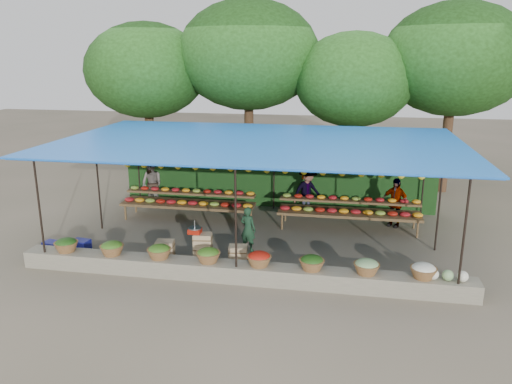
% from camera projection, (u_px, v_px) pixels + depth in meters
% --- Properties ---
extents(ground, '(60.00, 60.00, 0.00)m').
position_uv_depth(ground, '(259.00, 239.00, 14.20)').
color(ground, brown).
rests_on(ground, ground).
extents(stone_curb, '(10.60, 0.55, 0.40)m').
position_uv_depth(stone_curb, '(238.00, 272.00, 11.54)').
color(stone_curb, '#696354').
rests_on(stone_curb, ground).
extents(stall_canopy, '(10.80, 6.60, 2.82)m').
position_uv_depth(stall_canopy, '(259.00, 145.00, 13.55)').
color(stall_canopy, black).
rests_on(stall_canopy, ground).
extents(produce_baskets, '(8.98, 0.58, 0.34)m').
position_uv_depth(produce_baskets, '(233.00, 257.00, 11.46)').
color(produce_baskets, brown).
rests_on(produce_baskets, stone_curb).
extents(netting_backdrop, '(10.60, 0.06, 2.50)m').
position_uv_depth(netting_backdrop, '(275.00, 171.00, 16.86)').
color(netting_backdrop, '#224D1B').
rests_on(netting_backdrop, ground).
extents(tree_row, '(16.51, 5.50, 7.12)m').
position_uv_depth(tree_row, '(301.00, 64.00, 18.63)').
color(tree_row, '#351F13').
rests_on(tree_row, ground).
extents(fruit_table_left, '(4.21, 0.95, 0.93)m').
position_uv_depth(fruit_table_left, '(189.00, 200.00, 15.76)').
color(fruit_table_left, '#513E20').
rests_on(fruit_table_left, ground).
extents(fruit_table_right, '(4.21, 0.95, 0.93)m').
position_uv_depth(fruit_table_right, '(349.00, 209.00, 14.89)').
color(fruit_table_right, '#513E20').
rests_on(fruit_table_right, ground).
extents(crate_counter, '(2.39, 0.40, 0.77)m').
position_uv_depth(crate_counter, '(202.00, 251.00, 12.50)').
color(crate_counter, tan).
rests_on(crate_counter, ground).
extents(weighing_scale, '(0.33, 0.33, 0.35)m').
position_uv_depth(weighing_scale, '(195.00, 230.00, 12.38)').
color(weighing_scale, '#AA1C0D').
rests_on(weighing_scale, crate_counter).
extents(vendor_seated, '(0.52, 0.43, 1.23)m').
position_uv_depth(vendor_seated, '(248.00, 229.00, 13.17)').
color(vendor_seated, '#1A3A23').
rests_on(vendor_seated, ground).
extents(customer_left, '(0.98, 0.89, 1.64)m').
position_uv_depth(customer_left, '(152.00, 184.00, 16.88)').
color(customer_left, slate).
rests_on(customer_left, ground).
extents(customer_mid, '(1.18, 1.11, 1.60)m').
position_uv_depth(customer_mid, '(307.00, 192.00, 16.03)').
color(customer_mid, slate).
rests_on(customer_mid, ground).
extents(customer_right, '(0.95, 0.76, 1.51)m').
position_uv_depth(customer_right, '(395.00, 202.00, 15.04)').
color(customer_right, slate).
rests_on(customer_right, ground).
extents(blue_crate_front, '(0.50, 0.39, 0.27)m').
position_uv_depth(blue_crate_front, '(81.00, 245.00, 13.37)').
color(blue_crate_front, navy).
rests_on(blue_crate_front, ground).
extents(blue_crate_back, '(0.50, 0.40, 0.27)m').
position_uv_depth(blue_crate_back, '(52.00, 246.00, 13.26)').
color(blue_crate_back, navy).
rests_on(blue_crate_back, ground).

